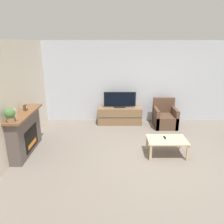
% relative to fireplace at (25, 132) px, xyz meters
% --- Properties ---
extents(ground_plane, '(24.00, 24.00, 0.00)m').
position_rel_fireplace_xyz_m(ground_plane, '(3.29, -0.41, -0.53)').
color(ground_plane, slate).
extents(wall_back, '(12.00, 0.06, 2.70)m').
position_rel_fireplace_xyz_m(wall_back, '(3.29, 2.36, 0.82)').
color(wall_back, silver).
rests_on(wall_back, ground).
extents(wall_left, '(0.06, 12.00, 2.70)m').
position_rel_fireplace_xyz_m(wall_left, '(-0.17, -0.41, 0.82)').
color(wall_left, beige).
rests_on(wall_left, ground).
extents(fireplace, '(0.40, 1.55, 1.04)m').
position_rel_fireplace_xyz_m(fireplace, '(0.00, 0.00, 0.00)').
color(fireplace, '#564C47').
rests_on(fireplace, ground).
extents(mantel_vase_left, '(0.09, 0.09, 0.24)m').
position_rel_fireplace_xyz_m(mantel_vase_left, '(0.02, -0.46, 0.62)').
color(mantel_vase_left, beige).
rests_on(mantel_vase_left, fireplace).
extents(mantel_clock, '(0.08, 0.11, 0.15)m').
position_rel_fireplace_xyz_m(mantel_clock, '(0.02, 0.15, 0.58)').
color(mantel_clock, brown).
rests_on(mantel_clock, fireplace).
extents(potted_plant, '(0.22, 0.22, 0.31)m').
position_rel_fireplace_xyz_m(potted_plant, '(0.02, -0.66, 0.68)').
color(potted_plant, '#936B4C').
rests_on(potted_plant, fireplace).
extents(tv_stand, '(1.45, 0.52, 0.56)m').
position_rel_fireplace_xyz_m(tv_stand, '(2.39, 2.04, -0.25)').
color(tv_stand, brown).
rests_on(tv_stand, ground).
extents(tv, '(1.06, 0.18, 0.52)m').
position_rel_fireplace_xyz_m(tv, '(2.39, 2.03, 0.27)').
color(tv, black).
rests_on(tv, tv_stand).
extents(armchair, '(0.70, 0.76, 0.90)m').
position_rel_fireplace_xyz_m(armchair, '(3.85, 1.77, -0.24)').
color(armchair, brown).
rests_on(armchair, ground).
extents(coffee_table, '(0.94, 0.62, 0.41)m').
position_rel_fireplace_xyz_m(coffee_table, '(3.45, -0.16, -0.17)').
color(coffee_table, '#CCB289').
rests_on(coffee_table, ground).
extents(remote, '(0.04, 0.15, 0.02)m').
position_rel_fireplace_xyz_m(remote, '(3.42, -0.08, -0.11)').
color(remote, black).
rests_on(remote, coffee_table).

